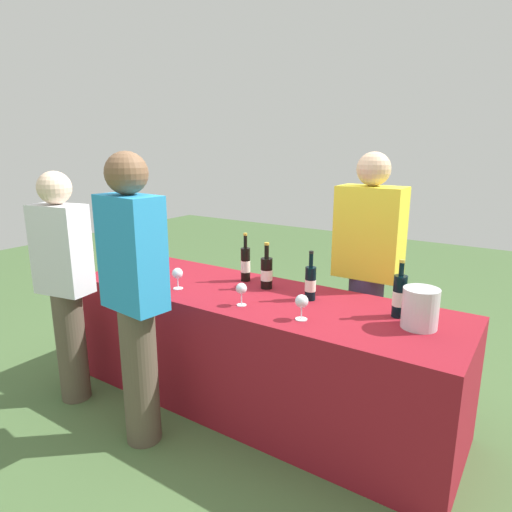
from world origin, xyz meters
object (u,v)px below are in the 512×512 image
at_px(wine_bottle_1, 267,272).
at_px(wine_glass_2, 302,302).
at_px(wine_glass_0, 178,274).
at_px(wine_bottle_3, 399,296).
at_px(guest_1, 135,291).
at_px(guest_0, 64,280).
at_px(wine_bottle_0, 245,264).
at_px(server_pouring, 368,267).
at_px(wine_bottle_2, 310,283).
at_px(wine_glass_1, 241,289).
at_px(ice_bucket, 420,308).

height_order(wine_bottle_1, wine_glass_2, wine_bottle_1).
height_order(wine_bottle_1, wine_glass_0, wine_bottle_1).
bearing_deg(wine_glass_2, wine_glass_0, 178.60).
relative_size(wine_bottle_3, guest_1, 0.19).
relative_size(guest_0, guest_1, 0.93).
bearing_deg(guest_1, wine_glass_0, 113.02).
xyz_separation_m(wine_glass_2, guest_0, (-1.50, -0.42, -0.03)).
height_order(wine_bottle_3, guest_1, guest_1).
bearing_deg(wine_bottle_0, server_pouring, 30.64).
height_order(wine_bottle_2, guest_0, guest_0).
height_order(wine_bottle_0, guest_1, guest_1).
xyz_separation_m(wine_glass_0, wine_glass_2, (0.93, -0.02, -0.00)).
bearing_deg(wine_glass_1, ice_bucket, 14.25).
relative_size(wine_bottle_0, ice_bucket, 1.60).
bearing_deg(wine_glass_2, server_pouring, 86.00).
height_order(wine_glass_0, server_pouring, server_pouring).
xyz_separation_m(wine_bottle_3, wine_glass_2, (-0.42, -0.33, -0.02)).
height_order(wine_bottle_0, wine_bottle_1, wine_bottle_0).
bearing_deg(guest_0, wine_bottle_2, 16.91).
bearing_deg(wine_bottle_0, guest_1, -97.58).
height_order(wine_bottle_3, guest_0, guest_0).
height_order(wine_glass_1, wine_glass_2, wine_glass_2).
height_order(wine_glass_0, wine_glass_1, wine_glass_0).
bearing_deg(server_pouring, wine_glass_2, 85.57).
relative_size(ice_bucket, guest_0, 0.14).
bearing_deg(server_pouring, wine_glass_1, 61.09).
bearing_deg(guest_0, wine_glass_0, 26.65).
xyz_separation_m(wine_bottle_2, wine_glass_0, (-0.82, -0.29, -0.01)).
xyz_separation_m(wine_bottle_0, server_pouring, (0.72, 0.42, -0.01)).
bearing_deg(server_pouring, wine_bottle_3, 125.29).
bearing_deg(wine_bottle_0, wine_bottle_2, -10.60).
bearing_deg(wine_bottle_1, guest_0, -143.80).
height_order(wine_bottle_2, wine_glass_1, wine_bottle_2).
xyz_separation_m(wine_bottle_1, wine_bottle_3, (0.87, -0.02, 0.01)).
bearing_deg(guest_0, wine_glass_2, 4.88).
relative_size(wine_bottle_0, wine_bottle_1, 1.10).
distance_m(wine_bottle_1, guest_1, 0.89).
bearing_deg(wine_glass_2, guest_1, -148.91).
xyz_separation_m(wine_bottle_1, ice_bucket, (1.01, -0.11, -0.00)).
height_order(wine_bottle_2, ice_bucket, wine_bottle_2).
bearing_deg(wine_bottle_2, wine_glass_0, -160.63).
distance_m(wine_glass_0, server_pouring, 1.28).
bearing_deg(wine_bottle_1, wine_bottle_2, -7.46).
distance_m(wine_bottle_0, server_pouring, 0.83).
distance_m(wine_bottle_3, wine_glass_0, 1.38).
bearing_deg(wine_glass_0, server_pouring, 39.66).
bearing_deg(ice_bucket, wine_bottle_1, 173.52).
distance_m(wine_bottle_1, server_pouring, 0.70).
distance_m(wine_bottle_0, guest_0, 1.18).
bearing_deg(server_pouring, wine_bottle_0, 30.20).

